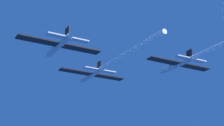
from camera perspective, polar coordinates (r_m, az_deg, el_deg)
jet_lead at (r=76.78m, az=-0.73°, el=-0.38°), size 15.30×33.58×2.53m
jet_left_wing at (r=59.35m, az=-5.35°, el=5.17°), size 15.30×34.64×2.53m
jet_right_wing at (r=72.69m, az=14.82°, el=1.93°), size 15.30×38.79×2.53m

